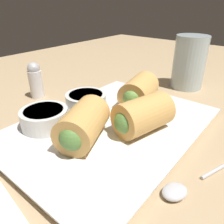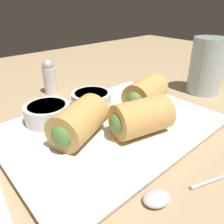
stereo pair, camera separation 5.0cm
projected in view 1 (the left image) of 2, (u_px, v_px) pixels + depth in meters
The scene contains 10 objects.
table_surface at pixel (130, 135), 38.63cm from camera, with size 180.00×140.00×2.00cm.
serving_plate at pixel (112, 127), 37.58cm from camera, with size 35.14×25.61×1.50cm.
roll_front_left at pixel (82, 126), 31.26cm from camera, with size 10.31×8.64×5.61cm.
roll_front_right at pixel (141, 116), 33.90cm from camera, with size 10.23×7.51×5.61cm.
roll_back_left at pixel (138, 92), 42.54cm from camera, with size 10.23×7.52×5.61cm.
dipping_bowl_near at pixel (86, 101), 41.59cm from camera, with size 7.73×7.73×3.05cm.
dipping_bowl_far at pixel (45, 117), 35.80cm from camera, with size 7.73×7.73×3.05cm.
spoon at pixel (188, 185), 26.39cm from camera, with size 16.61×7.21×1.14cm.
drinking_glass at pixel (189, 62), 53.87cm from camera, with size 7.81×7.81×12.83cm.
salt_shaker at pixel (35, 80), 49.17cm from camera, with size 3.04×3.04×8.15cm.
Camera 1 is at (-27.10, -17.93, 22.52)cm, focal length 35.00 mm.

